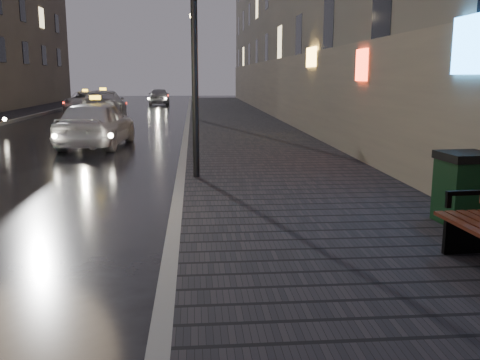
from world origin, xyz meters
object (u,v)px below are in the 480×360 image
object	(u,v)px
car_far	(159,97)
lamp_near	(194,19)
trash_bin	(464,187)
taxi_far	(86,101)
taxi_mid	(104,104)
taxi_near	(96,123)
lamp_far	(194,52)

from	to	relation	value
car_far	lamp_near	bearing A→B (deg)	90.71
trash_bin	taxi_far	xyz separation A→B (m)	(-11.16, 29.14, -0.03)
car_far	taxi_mid	bearing A→B (deg)	76.54
trash_bin	taxi_mid	bearing A→B (deg)	106.23
taxi_near	taxi_far	bearing A→B (deg)	-72.69
lamp_far	taxi_near	xyz separation A→B (m)	(-3.27, -9.48, -2.71)
taxi_near	taxi_far	world-z (taller)	taxi_near
lamp_far	taxi_mid	bearing A→B (deg)	149.28
taxi_far	car_far	size ratio (longest dim) A/B	1.18
taxi_mid	taxi_far	world-z (taller)	taxi_mid
lamp_near	taxi_mid	world-z (taller)	lamp_near
lamp_near	taxi_mid	distance (m)	19.85
taxi_mid	taxi_far	bearing A→B (deg)	-72.55
taxi_far	taxi_near	bearing A→B (deg)	-77.02
lamp_near	car_far	world-z (taller)	lamp_near
lamp_far	taxi_far	world-z (taller)	lamp_far
lamp_near	lamp_far	bearing A→B (deg)	90.00
lamp_far	taxi_near	world-z (taller)	lamp_far
taxi_mid	taxi_far	xyz separation A→B (m)	(-2.16, 6.02, -0.11)
lamp_near	taxi_far	distance (m)	26.19
lamp_far	trash_bin	xyz separation A→B (m)	(3.95, -20.12, -2.79)
lamp_near	car_far	xyz separation A→B (m)	(-2.85, 32.62, -2.79)
lamp_far	taxi_mid	distance (m)	6.47
lamp_near	car_far	distance (m)	32.86
lamp_far	car_far	bearing A→B (deg)	99.73
trash_bin	taxi_mid	xyz separation A→B (m)	(-9.00, 23.12, 0.08)
trash_bin	car_far	bearing A→B (deg)	95.45
taxi_near	taxi_mid	distance (m)	12.61
lamp_far	taxi_far	size ratio (longest dim) A/B	1.10
taxi_near	car_far	world-z (taller)	taxi_near
trash_bin	taxi_far	size ratio (longest dim) A/B	0.22
trash_bin	taxi_far	bearing A→B (deg)	105.91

